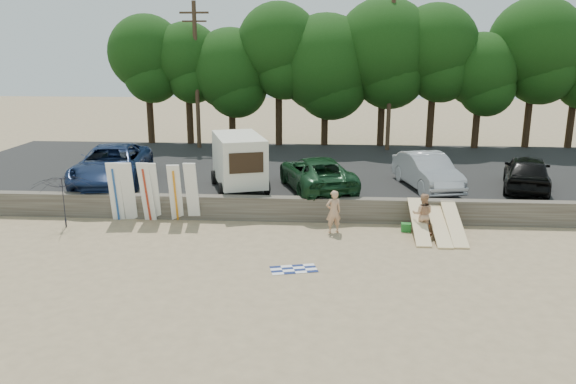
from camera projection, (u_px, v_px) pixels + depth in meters
The scene contains 25 objects.
ground at pixel (375, 247), 20.22m from camera, with size 120.00×120.00×0.00m, color tan.
seawall at pixel (370, 210), 23.00m from camera, with size 44.00×0.50×1.00m, color #6B6356.
parking_lot at pixel (360, 174), 30.27m from camera, with size 44.00×14.50×0.70m, color #282828.
treeline at pixel (359, 55), 35.51m from camera, with size 32.00×6.30×9.33m.
utility_poles at pixel (390, 73), 34.17m from camera, with size 25.80×0.26×9.00m.
box_trailer at pixel (239, 159), 25.32m from camera, with size 3.09×4.27×2.46m.
car_0 at pixel (112, 165), 26.43m from camera, with size 2.98×6.47×1.80m, color #15254B.
car_1 at pixel (316, 173), 25.28m from camera, with size 2.54×5.50×1.53m, color #14371D.
car_2 at pixel (427, 171), 25.58m from camera, with size 1.69×4.86×1.60m, color #A8A9AE.
car_3 at pixel (527, 172), 25.24m from camera, with size 1.93×4.79×1.63m, color black.
surfboard_upright_0 at pixel (116, 192), 22.87m from camera, with size 0.50×0.06×2.60m, color white.
surfboard_upright_1 at pixel (128, 192), 22.92m from camera, with size 0.50×0.06×2.60m, color white.
surfboard_upright_2 at pixel (147, 192), 22.82m from camera, with size 0.50×0.06×2.60m, color white.
surfboard_upright_3 at pixel (153, 192), 22.88m from camera, with size 0.50×0.06×2.60m, color white.
surfboard_upright_4 at pixel (175, 193), 22.77m from camera, with size 0.50×0.06×2.60m, color white.
surfboard_upright_5 at pixel (192, 192), 22.82m from camera, with size 0.50×0.06×2.60m, color white.
surfboard_low_0 at pixel (419, 221), 21.37m from camera, with size 0.56×3.00×0.07m, color beige.
surfboard_low_1 at pixel (439, 225), 21.28m from camera, with size 0.56×3.00×0.07m, color beige.
surfboard_low_2 at pixel (454, 224), 21.26m from camera, with size 0.56×3.00×0.07m, color beige.
beachgoer_a at pixel (334, 212), 21.61m from camera, with size 0.62×0.40×1.69m, color tan.
beachgoer_b at pixel (423, 214), 21.37m from camera, with size 0.79×0.62×1.63m, color tan.
cooler at pixel (406, 227), 21.92m from camera, with size 0.38×0.30×0.32m, color #227E2B.
gear_bag at pixel (426, 228), 22.02m from camera, with size 0.30×0.25×0.22m, color #D46119.
beach_towel at pixel (294, 269), 18.21m from camera, with size 1.50×1.50×0.00m, color white.
beach_umbrella at pixel (64, 202), 22.17m from camera, with size 2.32×2.37×2.13m, color black.
Camera 1 is at (-1.84, -19.24, 7.02)m, focal length 35.00 mm.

